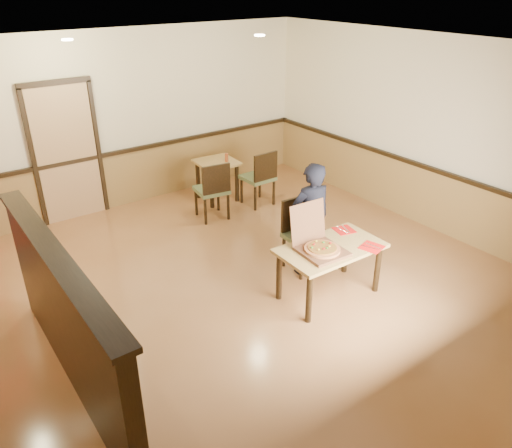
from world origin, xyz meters
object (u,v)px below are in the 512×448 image
at_px(main_table, 330,255).
at_px(side_table, 217,171).
at_px(side_chair_left, 213,189).
at_px(diner, 310,220).
at_px(side_chair_right, 260,176).
at_px(condiment, 227,158).
at_px(diner_chair, 302,232).
at_px(pizza_box, 319,246).

relative_size(main_table, side_table, 1.81).
distance_m(side_chair_left, diner, 2.08).
xyz_separation_m(side_chair_right, diner, (-0.75, -2.06, 0.23)).
bearing_deg(condiment, diner, -99.39).
xyz_separation_m(main_table, side_table, (0.46, 3.23, -0.03)).
xyz_separation_m(main_table, condiment, (0.59, 3.11, 0.21)).
height_order(side_table, diner, diner).
bearing_deg(diner, side_table, -86.54).
xyz_separation_m(side_chair_left, side_chair_right, (0.91, -0.00, -0.00)).
height_order(side_chair_left, condiment, side_chair_left).
bearing_deg(side_table, diner_chair, -96.57).
bearing_deg(side_chair_left, condiment, -130.74).
height_order(side_chair_right, pizza_box, pizza_box).
bearing_deg(condiment, diner_chair, -99.81).
xyz_separation_m(side_chair_left, condiment, (0.59, 0.51, 0.24)).
distance_m(main_table, diner, 0.60).
relative_size(side_chair_left, side_chair_right, 1.00).
xyz_separation_m(side_chair_left, diner, (0.16, -2.06, 0.23)).
relative_size(diner_chair, pizza_box, 1.57).
distance_m(side_table, condiment, 0.29).
distance_m(diner_chair, pizza_box, 0.80).
bearing_deg(side_chair_left, side_chair_right, -171.55).
bearing_deg(diner_chair, diner, -88.79).
relative_size(side_chair_right, condiment, 6.77).
height_order(diner_chair, side_table, diner_chair).
bearing_deg(condiment, main_table, -100.70).
bearing_deg(side_chair_right, side_table, -54.73).
height_order(main_table, condiment, condiment).
bearing_deg(main_table, side_table, 83.33).
bearing_deg(diner_chair, side_table, 87.17).
bearing_deg(side_chair_right, pizza_box, 66.51).
distance_m(main_table, side_chair_left, 2.61).
height_order(diner_chair, condiment, diner_chair).
bearing_deg(side_table, side_chair_right, -54.00).
height_order(diner, pizza_box, diner).
bearing_deg(condiment, side_chair_right, -57.34).
relative_size(pizza_box, condiment, 4.28).
relative_size(side_chair_left, side_table, 1.37).
distance_m(side_chair_left, pizza_box, 2.62).
relative_size(diner_chair, diner, 0.63).
xyz_separation_m(diner, condiment, (0.42, 2.56, 0.02)).
bearing_deg(condiment, side_table, 137.88).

